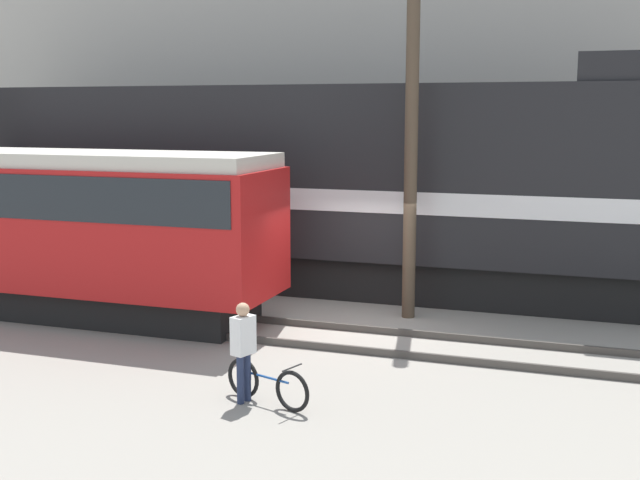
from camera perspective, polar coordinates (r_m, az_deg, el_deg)
ground_plane at (r=16.92m, az=2.31°, el=-6.06°), size 120.00×120.00×0.00m
track_near at (r=15.82m, az=1.07°, el=-6.88°), size 60.00×1.50×0.14m
track_far at (r=19.93m, az=5.01°, el=-3.52°), size 60.00×1.50×0.14m
building_backdrop at (r=27.30m, az=9.37°, el=11.71°), size 38.48×6.00×11.39m
freight_locomotive at (r=20.57m, az=-3.85°, el=4.12°), size 21.27×3.04×5.64m
streetcar at (r=18.27m, az=-17.78°, el=1.21°), size 9.60×2.54×3.58m
bicycle at (r=12.45m, az=-3.78°, el=-10.19°), size 1.57×0.66×0.70m
person at (r=12.39m, az=-5.48°, el=-7.29°), size 0.32×0.41×1.57m
utility_pole_center at (r=17.09m, az=6.51°, el=7.07°), size 0.28×0.28×7.66m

